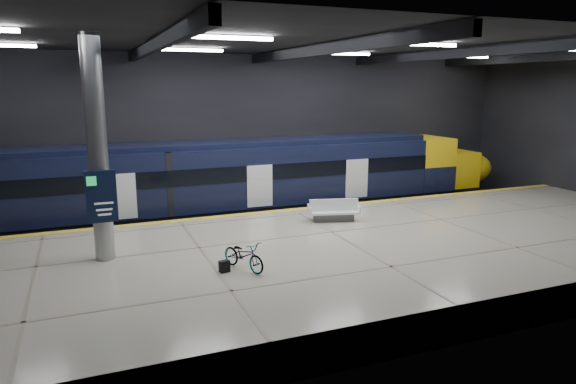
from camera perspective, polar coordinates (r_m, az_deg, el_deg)
ground at (r=20.49m, az=3.57°, el=-6.67°), size 30.00×30.00×0.00m
room_shell at (r=19.44m, az=3.78°, el=9.52°), size 30.10×16.10×8.05m
platform at (r=18.21m, az=6.99°, el=-7.32°), size 30.00×11.00×1.10m
safety_strip at (r=22.59m, az=0.61°, el=-1.96°), size 30.00×0.40×0.01m
rails at (r=25.33m, az=-1.78°, el=-2.83°), size 30.00×1.52×0.16m
train at (r=24.22m, az=-6.93°, el=1.20°), size 29.40×2.84×3.79m
bench at (r=20.80m, az=5.10°, el=-2.34°), size 2.19×1.34×0.90m
bicycle at (r=15.39m, az=-4.93°, el=-7.00°), size 1.24×1.78×0.89m
pannier_bag at (r=15.32m, az=-7.08°, el=-8.19°), size 0.33×0.24×0.35m
info_column at (r=16.62m, az=-20.38°, el=4.06°), size 0.90×0.78×6.90m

